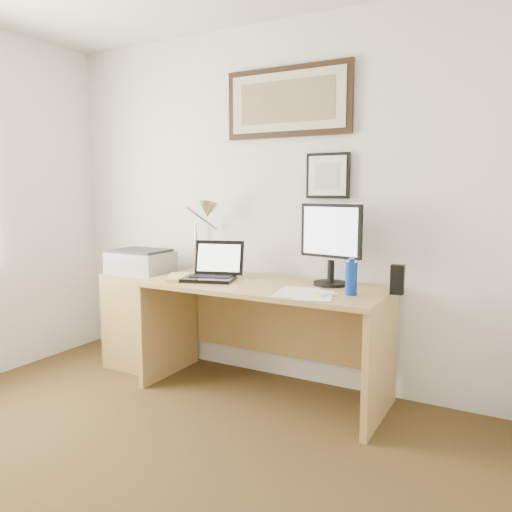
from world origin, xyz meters
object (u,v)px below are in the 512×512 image
Objects in this scene: side_cabinet at (144,319)px; printer at (141,261)px; book at (168,277)px; laptop at (213,271)px; desk at (269,316)px; lcd_monitor at (331,240)px; water_bottle at (351,278)px.

side_cabinet is 1.66× the size of printer.
laptop reaches higher than book.
desk is 4.03× the size of laptop.
book is 0.57× the size of lcd_monitor.
laptop reaches higher than water_bottle.
lcd_monitor is at bearing 16.69° from book.
book is 1.14m from lcd_monitor.
desk is at bearing 19.82° from book.
book reaches higher than desk.
laptop is at bearing -5.60° from printer.
side_cabinet is 0.45m from printer.
lcd_monitor is (1.06, 0.32, 0.28)m from book.
side_cabinet is 1.08m from desk.
laptop is 0.90× the size of printer.
book is at bearing -160.18° from desk.
lcd_monitor is at bearing 4.44° from side_cabinet.
water_bottle is (1.68, -0.11, 0.48)m from side_cabinet.
water_bottle is at bearing 4.42° from book.
book is 0.75× the size of laptop.
lcd_monitor is at bearing 11.23° from desk.
water_bottle is 0.99m from laptop.
printer reaches higher than book.
lcd_monitor reaches higher than water_bottle.
side_cabinet is at bearing -178.11° from desk.
side_cabinet is at bearing -175.56° from lcd_monitor.
lcd_monitor is 1.18× the size of printer.
side_cabinet is 2.44× the size of book.
water_bottle reaches higher than book.
water_bottle is at bearing -3.46° from printer.
desk is 0.49m from laptop.
desk is at bearing 15.77° from laptop.
water_bottle is 1.27m from book.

